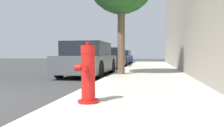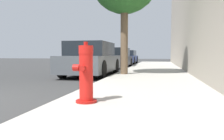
{
  "view_description": "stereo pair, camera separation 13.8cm",
  "coord_description": "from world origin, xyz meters",
  "px_view_note": "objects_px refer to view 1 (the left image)",
  "views": [
    {
      "loc": [
        3.47,
        -3.15,
        0.91
      ],
      "look_at": [
        2.65,
        1.37,
        0.57
      ],
      "focal_mm": 35.0,
      "sensor_mm": 36.0,
      "label": 1
    },
    {
      "loc": [
        3.61,
        -3.13,
        0.91
      ],
      "look_at": [
        2.65,
        1.37,
        0.57
      ],
      "focal_mm": 35.0,
      "sensor_mm": 36.0,
      "label": 2
    }
  ],
  "objects_px": {
    "parked_car_near": "(88,59)",
    "parked_car_far": "(121,57)",
    "fire_hydrant": "(88,75)",
    "parked_car_mid": "(111,58)"
  },
  "relations": [
    {
      "from": "parked_car_near",
      "to": "parked_car_far",
      "type": "distance_m",
      "value": 11.69
    },
    {
      "from": "fire_hydrant",
      "to": "parked_car_far",
      "type": "relative_size",
      "value": 0.22
    },
    {
      "from": "parked_car_near",
      "to": "parked_car_far",
      "type": "relative_size",
      "value": 0.93
    },
    {
      "from": "parked_car_mid",
      "to": "parked_car_far",
      "type": "relative_size",
      "value": 0.95
    },
    {
      "from": "parked_car_near",
      "to": "parked_car_far",
      "type": "bearing_deg",
      "value": 90.93
    },
    {
      "from": "parked_car_far",
      "to": "fire_hydrant",
      "type": "bearing_deg",
      "value": -83.91
    },
    {
      "from": "parked_car_near",
      "to": "parked_car_far",
      "type": "height_order",
      "value": "parked_car_near"
    },
    {
      "from": "parked_car_mid",
      "to": "parked_car_far",
      "type": "xyz_separation_m",
      "value": [
        -0.15,
        6.06,
        -0.02
      ]
    },
    {
      "from": "parked_car_far",
      "to": "parked_car_near",
      "type": "bearing_deg",
      "value": -89.07
    },
    {
      "from": "fire_hydrant",
      "to": "parked_car_near",
      "type": "distance_m",
      "value": 5.87
    }
  ]
}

